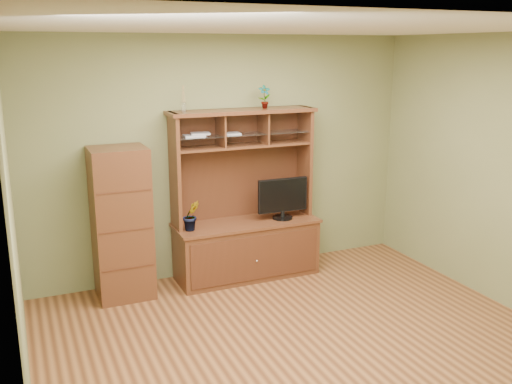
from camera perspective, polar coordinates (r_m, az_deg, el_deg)
room at (r=4.70m, az=5.38°, el=-0.61°), size 4.54×4.04×2.74m
media_hutch at (r=6.49m, az=-1.05°, el=-3.99°), size 1.66×0.61×1.90m
monitor at (r=6.48m, az=2.69°, el=-0.57°), size 0.59×0.23×0.47m
orchid_plant at (r=6.12m, az=-6.49°, el=-2.35°), size 0.19×0.16×0.33m
top_plant at (r=6.37m, az=0.85°, el=9.51°), size 0.15×0.11×0.26m
reed_diffuser at (r=6.05m, az=-7.26°, el=8.96°), size 0.06×0.06×0.28m
magazines at (r=6.17m, az=-4.83°, el=5.76°), size 0.64×0.19×0.04m
side_cabinet at (r=6.04m, az=-13.30°, el=-3.08°), size 0.57×0.52×1.59m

